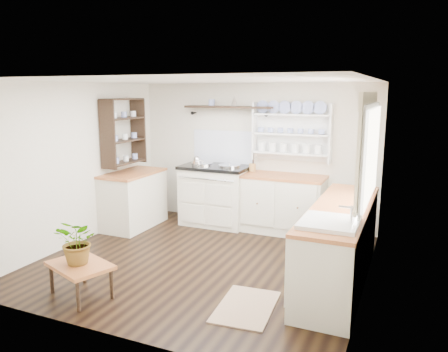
% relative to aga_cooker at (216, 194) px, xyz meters
% --- Properties ---
extents(floor, '(4.00, 3.80, 0.01)m').
position_rel_aga_cooker_xyz_m(floor, '(0.54, -1.57, -0.50)').
color(floor, black).
rests_on(floor, ground).
extents(wall_back, '(4.00, 0.02, 2.30)m').
position_rel_aga_cooker_xyz_m(wall_back, '(0.54, 0.33, 0.65)').
color(wall_back, beige).
rests_on(wall_back, ground).
extents(wall_right, '(0.02, 3.80, 2.30)m').
position_rel_aga_cooker_xyz_m(wall_right, '(2.54, -1.57, 0.65)').
color(wall_right, beige).
rests_on(wall_right, ground).
extents(wall_left, '(0.02, 3.80, 2.30)m').
position_rel_aga_cooker_xyz_m(wall_left, '(-1.46, -1.57, 0.65)').
color(wall_left, beige).
rests_on(wall_left, ground).
extents(ceiling, '(4.00, 3.80, 0.01)m').
position_rel_aga_cooker_xyz_m(ceiling, '(0.54, -1.57, 1.80)').
color(ceiling, white).
rests_on(ceiling, wall_back).
extents(window, '(0.08, 1.55, 1.22)m').
position_rel_aga_cooker_xyz_m(window, '(2.49, -1.42, 1.07)').
color(window, white).
rests_on(window, wall_right).
extents(aga_cooker, '(1.10, 0.76, 1.01)m').
position_rel_aga_cooker_xyz_m(aga_cooker, '(0.00, 0.00, 0.00)').
color(aga_cooker, silver).
rests_on(aga_cooker, floor).
extents(back_cabinets, '(1.27, 0.63, 0.90)m').
position_rel_aga_cooker_xyz_m(back_cabinets, '(1.14, 0.03, -0.04)').
color(back_cabinets, beige).
rests_on(back_cabinets, floor).
extents(right_cabinets, '(0.62, 2.43, 0.90)m').
position_rel_aga_cooker_xyz_m(right_cabinets, '(2.24, -1.47, -0.04)').
color(right_cabinets, beige).
rests_on(right_cabinets, floor).
extents(belfast_sink, '(0.55, 0.60, 0.45)m').
position_rel_aga_cooker_xyz_m(belfast_sink, '(2.24, -2.22, 0.30)').
color(belfast_sink, white).
rests_on(belfast_sink, right_cabinets).
extents(left_cabinets, '(0.62, 1.13, 0.90)m').
position_rel_aga_cooker_xyz_m(left_cabinets, '(-1.16, -0.67, -0.04)').
color(left_cabinets, beige).
rests_on(left_cabinets, floor).
extents(plate_rack, '(1.20, 0.22, 0.90)m').
position_rel_aga_cooker_xyz_m(plate_rack, '(1.19, 0.29, 1.06)').
color(plate_rack, white).
rests_on(plate_rack, wall_back).
extents(high_shelf, '(1.50, 0.29, 0.16)m').
position_rel_aga_cooker_xyz_m(high_shelf, '(0.14, 0.21, 1.41)').
color(high_shelf, black).
rests_on(high_shelf, wall_back).
extents(left_shelving, '(0.28, 0.80, 1.05)m').
position_rel_aga_cooker_xyz_m(left_shelving, '(-1.30, -0.67, 1.05)').
color(left_shelving, black).
rests_on(left_shelving, wall_left).
extents(kettle, '(0.16, 0.16, 0.20)m').
position_rel_aga_cooker_xyz_m(kettle, '(-0.28, -0.12, 0.53)').
color(kettle, silver).
rests_on(kettle, aga_cooker).
extents(utensil_crock, '(0.11, 0.11, 0.12)m').
position_rel_aga_cooker_xyz_m(utensil_crock, '(0.60, 0.11, 0.47)').
color(utensil_crock, '#AA7B3E').
rests_on(utensil_crock, back_cabinets).
extents(center_table, '(0.80, 0.69, 0.37)m').
position_rel_aga_cooker_xyz_m(center_table, '(-0.23, -2.97, -0.18)').
color(center_table, brown).
rests_on(center_table, floor).
extents(potted_plant, '(0.47, 0.42, 0.50)m').
position_rel_aga_cooker_xyz_m(potted_plant, '(-0.23, -2.97, 0.12)').
color(potted_plant, '#3F7233').
rests_on(potted_plant, center_table).
extents(floor_rug, '(0.62, 0.89, 0.02)m').
position_rel_aga_cooker_xyz_m(floor_rug, '(1.49, -2.50, -0.49)').
color(floor_rug, '#846B4C').
rests_on(floor_rug, floor).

